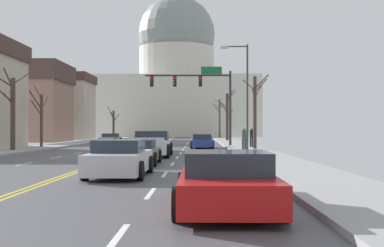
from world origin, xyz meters
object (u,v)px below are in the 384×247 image
(sedan_near_04, at_px, (120,159))
(sedan_oncoming_01, at_px, (149,137))
(sedan_oncoming_00, at_px, (110,139))
(pedestrian_01, at_px, (244,137))
(pickup_truck_near_02, at_px, (151,145))
(sedan_near_05, at_px, (226,182))
(street_lamp_right, at_px, (244,88))
(signal_gantry, at_px, (200,88))
(sedan_near_00, at_px, (202,142))
(sedan_near_03, at_px, (136,153))
(sedan_near_01, at_px, (155,144))
(pedestrian_00, at_px, (252,136))

(sedan_near_04, height_order, sedan_oncoming_01, sedan_near_04)
(sedan_oncoming_00, bearing_deg, pedestrian_01, -54.53)
(pickup_truck_near_02, height_order, sedan_oncoming_01, pickup_truck_near_02)
(sedan_near_05, height_order, pedestrian_01, pedestrian_01)
(sedan_near_04, bearing_deg, sedan_near_05, -64.29)
(pickup_truck_near_02, distance_m, sedan_near_05, 19.41)
(sedan_oncoming_01, bearing_deg, street_lamp_right, -70.93)
(pickup_truck_near_02, xyz_separation_m, sedan_oncoming_01, (-3.54, 33.45, -0.10))
(signal_gantry, height_order, street_lamp_right, street_lamp_right)
(signal_gantry, distance_m, sedan_near_05, 34.95)
(sedan_near_04, height_order, pedestrian_01, pedestrian_01)
(sedan_near_04, xyz_separation_m, sedan_near_05, (3.35, -6.95, -0.04))
(sedan_near_00, relative_size, sedan_near_03, 0.94)
(sedan_oncoming_00, bearing_deg, sedan_near_01, -70.82)
(sedan_oncoming_01, bearing_deg, sedan_near_01, -83.39)
(sedan_oncoming_01, bearing_deg, pedestrian_01, -70.13)
(sedan_near_05, height_order, pedestrian_00, pedestrian_00)
(sedan_near_01, xyz_separation_m, sedan_near_03, (0.28, -12.42, 0.01))
(sedan_near_03, distance_m, pedestrian_00, 19.39)
(signal_gantry, height_order, sedan_near_05, signal_gantry)
(street_lamp_right, xyz_separation_m, sedan_near_04, (-5.97, -17.88, -3.99))
(sedan_near_01, relative_size, sedan_near_03, 1.06)
(signal_gantry, distance_m, sedan_oncoming_00, 14.64)
(sedan_near_05, bearing_deg, pickup_truck_near_02, 100.15)
(sedan_near_00, relative_size, sedan_oncoming_01, 0.91)
(sedan_near_04, distance_m, sedan_near_05, 7.71)
(sedan_near_00, bearing_deg, pedestrian_01, -62.24)
(sedan_near_05, bearing_deg, sedan_oncoming_00, 103.28)
(sedan_near_00, xyz_separation_m, sedan_near_01, (-3.43, -6.51, -0.01))
(street_lamp_right, height_order, sedan_oncoming_01, street_lamp_right)
(street_lamp_right, relative_size, sedan_near_04, 1.64)
(sedan_near_01, distance_m, sedan_oncoming_00, 20.29)
(sedan_near_00, bearing_deg, street_lamp_right, -66.31)
(signal_gantry, xyz_separation_m, sedan_oncoming_00, (-9.95, 9.60, -4.80))
(sedan_near_04, height_order, pedestrian_00, pedestrian_00)
(street_lamp_right, xyz_separation_m, sedan_near_03, (-6.11, -12.19, -4.04))
(sedan_near_01, distance_m, sedan_near_03, 12.43)
(pickup_truck_near_02, bearing_deg, sedan_near_05, -79.85)
(sedan_near_03, relative_size, pedestrian_01, 2.74)
(signal_gantry, height_order, sedan_near_01, signal_gantry)
(sedan_near_01, bearing_deg, pedestrian_00, 36.11)
(sedan_near_04, xyz_separation_m, sedan_oncoming_01, (-3.61, 45.60, -0.01))
(sedan_near_00, distance_m, sedan_near_05, 31.58)
(sedan_near_00, bearing_deg, sedan_near_01, -117.80)
(sedan_near_01, xyz_separation_m, sedan_near_05, (3.77, -25.06, 0.02))
(sedan_oncoming_01, bearing_deg, sedan_near_03, -85.03)
(signal_gantry, distance_m, pickup_truck_near_02, 16.46)
(sedan_near_04, bearing_deg, pedestrian_01, 72.10)
(pickup_truck_near_02, distance_m, sedan_near_04, 12.15)
(pickup_truck_near_02, bearing_deg, sedan_oncoming_00, 105.61)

